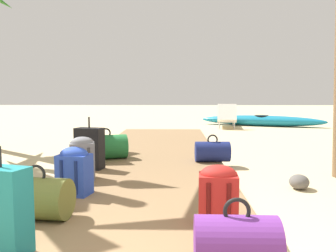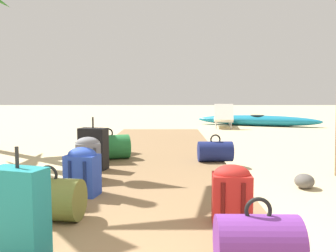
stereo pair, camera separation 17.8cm
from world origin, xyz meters
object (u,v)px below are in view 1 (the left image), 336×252
(duffel_bag_green, at_px, (106,147))
(kayak, at_px, (261,121))
(backpack_blue, at_px, (74,170))
(backpack_red, at_px, (218,193))
(duffel_bag_purple, at_px, (236,243))
(backpack_grey, at_px, (82,157))
(lounge_chair, at_px, (227,118))
(duffel_bag_olive, at_px, (37,198))
(suitcase_teal, at_px, (2,210))
(duffel_bag_navy, at_px, (212,151))
(suitcase_black, at_px, (90,148))

(duffel_bag_green, distance_m, kayak, 8.01)
(backpack_blue, relative_size, backpack_red, 1.04)
(duffel_bag_purple, bearing_deg, backpack_grey, 124.11)
(duffel_bag_green, xyz_separation_m, backpack_red, (1.47, -2.85, 0.06))
(backpack_grey, bearing_deg, lounge_chair, 69.44)
(duffel_bag_green, relative_size, backpack_red, 1.56)
(duffel_bag_purple, bearing_deg, backpack_red, 91.49)
(duffel_bag_olive, bearing_deg, backpack_blue, 81.18)
(backpack_blue, distance_m, duffel_bag_purple, 2.11)
(duffel_bag_green, relative_size, duffel_bag_purple, 1.51)
(duffel_bag_green, xyz_separation_m, lounge_chair, (2.80, 6.12, 0.05))
(backpack_blue, bearing_deg, kayak, 65.58)
(suitcase_teal, height_order, duffel_bag_olive, suitcase_teal)
(backpack_blue, distance_m, backpack_red, 1.61)
(suitcase_teal, xyz_separation_m, backpack_red, (1.48, 0.55, -0.03))
(backpack_blue, relative_size, duffel_bag_purple, 1.01)
(backpack_red, bearing_deg, duffel_bag_purple, -88.51)
(backpack_red, distance_m, kayak, 10.07)
(duffel_bag_navy, distance_m, kayak, 7.47)
(suitcase_teal, distance_m, duffel_bag_purple, 1.52)
(duffel_bag_purple, xyz_separation_m, kayak, (2.63, 10.47, -0.06))
(duffel_bag_purple, xyz_separation_m, duffel_bag_olive, (-1.53, 0.85, 0.01))
(backpack_blue, relative_size, backpack_grey, 0.95)
(duffel_bag_green, xyz_separation_m, suitcase_black, (-0.08, -0.76, 0.09))
(duffel_bag_green, relative_size, duffel_bag_olive, 1.29)
(duffel_bag_green, relative_size, backpack_grey, 1.43)
(duffel_bag_green, bearing_deg, suitcase_black, -95.73)
(kayak, bearing_deg, backpack_blue, -114.42)
(suitcase_teal, distance_m, suitcase_black, 2.64)
(suitcase_black, bearing_deg, duffel_bag_navy, 17.82)
(backpack_blue, bearing_deg, lounge_chair, 71.57)
(lounge_chair, bearing_deg, duffel_bag_green, -114.58)
(duffel_bag_purple, distance_m, duffel_bag_olive, 1.75)
(duffel_bag_navy, bearing_deg, backpack_grey, -145.26)
(duffel_bag_olive, bearing_deg, suitcase_teal, -87.75)
(kayak, bearing_deg, lounge_chair, -150.55)
(duffel_bag_green, xyz_separation_m, backpack_grey, (-0.01, -1.38, 0.08))
(suitcase_teal, distance_m, kayak, 11.07)
(backpack_grey, distance_m, backpack_red, 2.09)
(backpack_grey, bearing_deg, duffel_bag_green, 89.41)
(duffel_bag_purple, bearing_deg, duffel_bag_olive, 150.81)
(suitcase_black, relative_size, backpack_red, 1.51)
(duffel_bag_purple, distance_m, kayak, 10.80)
(backpack_blue, bearing_deg, duffel_bag_navy, 48.83)
(duffel_bag_purple, bearing_deg, suitcase_teal, 172.22)
(backpack_grey, relative_size, lounge_chair, 0.33)
(backpack_grey, xyz_separation_m, lounge_chair, (2.81, 7.50, -0.03))
(backpack_red, bearing_deg, duffel_bag_navy, 85.23)
(suitcase_black, bearing_deg, lounge_chair, 67.33)
(suitcase_teal, height_order, backpack_red, suitcase_teal)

